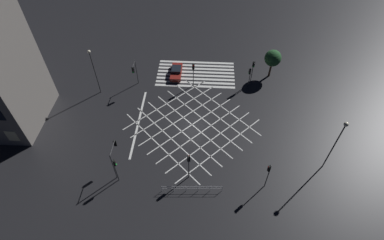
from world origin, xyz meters
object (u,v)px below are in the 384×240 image
traffic_light_se_cross (135,70)px  street_lamp_east (93,65)px  traffic_light_median_north (189,162)px  street_lamp_west (339,137)px  traffic_light_sw_main (250,74)px  traffic_light_median_south (193,70)px  traffic_light_nw_main (268,172)px  street_tree_near (273,58)px  traffic_light_sw_cross (253,68)px  traffic_light_ne_cross (114,153)px  traffic_light_ne_main (115,166)px  waiting_car (176,72)px

traffic_light_se_cross → street_lamp_east: bearing=-74.6°
traffic_light_median_north → street_lamp_west: size_ratio=0.51×
traffic_light_sw_main → traffic_light_median_south: (8.62, 0.31, 0.55)m
street_lamp_west → traffic_light_nw_main: bearing=22.8°
street_lamp_east → street_lamp_west: street_lamp_west is taller
traffic_light_se_cross → traffic_light_nw_main: bearing=47.1°
street_tree_near → street_lamp_east: bearing=11.6°
traffic_light_se_cross → street_tree_near: 21.52m
traffic_light_sw_cross → street_lamp_east: street_lamp_east is taller
traffic_light_ne_cross → traffic_light_nw_main: bearing=-94.5°
traffic_light_se_cross → traffic_light_ne_main: size_ratio=1.13×
traffic_light_sw_main → traffic_light_nw_main: traffic_light_nw_main is taller
traffic_light_se_cross → traffic_light_median_south: (-8.84, -0.81, -0.27)m
street_lamp_east → traffic_light_nw_main: bearing=147.0°
traffic_light_sw_main → traffic_light_sw_cross: bearing=-129.7°
traffic_light_nw_main → street_tree_near: 21.01m
waiting_car → traffic_light_median_south: bearing=47.1°
traffic_light_sw_main → waiting_car: bearing=-11.8°
traffic_light_median_south → street_lamp_west: street_lamp_west is taller
traffic_light_sw_cross → traffic_light_nw_main: (-0.22, 18.50, -0.15)m
street_lamp_east → traffic_light_sw_main: bearing=-173.5°
traffic_light_median_south → street_lamp_west: bearing=49.5°
traffic_light_median_south → waiting_car: size_ratio=0.97×
traffic_light_sw_main → waiting_car: size_ratio=0.79×
street_lamp_west → waiting_car: (19.84, -17.15, -5.20)m
traffic_light_ne_cross → traffic_light_median_north: bearing=-93.4°
traffic_light_median_south → traffic_light_ne_cross: traffic_light_ne_cross is taller
traffic_light_se_cross → waiting_car: 7.41m
traffic_light_ne_cross → street_tree_near: 28.33m
traffic_light_se_cross → street_lamp_west: 29.23m
traffic_light_sw_main → street_lamp_east: 23.25m
traffic_light_se_cross → traffic_light_nw_main: (-18.13, 16.82, -0.32)m
traffic_light_median_north → street_lamp_east: bearing=45.4°
traffic_light_sw_main → traffic_light_median_north: bearing=64.3°
traffic_light_median_south → street_lamp_west: size_ratio=0.52×
traffic_light_ne_main → waiting_car: traffic_light_ne_main is taller
traffic_light_median_north → street_tree_near: street_tree_near is taller
street_lamp_east → street_lamp_west: (-31.23, 12.11, 0.61)m
traffic_light_nw_main → street_lamp_east: 28.23m
traffic_light_median_north → traffic_light_nw_main: size_ratio=0.98×
traffic_light_sw_cross → traffic_light_ne_cross: size_ratio=0.97×
traffic_light_median_north → traffic_light_median_south: size_ratio=0.97×
traffic_light_se_cross → street_lamp_west: (-25.75, 13.62, 2.47)m
street_lamp_east → traffic_light_se_cross: bearing=-164.6°
traffic_light_sw_cross → waiting_car: 12.42m
street_tree_near → waiting_car: 15.53m
traffic_light_sw_main → traffic_light_se_cross: 17.51m
traffic_light_sw_main → street_lamp_west: size_ratio=0.43×
traffic_light_median_north → traffic_light_ne_cross: traffic_light_ne_cross is taller
traffic_light_se_cross → traffic_light_ne_main: bearing=3.1°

